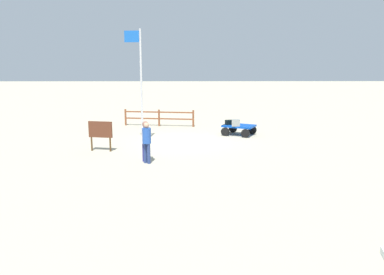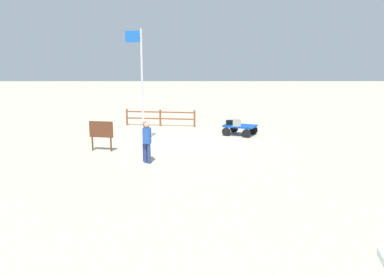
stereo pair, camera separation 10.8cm
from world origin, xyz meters
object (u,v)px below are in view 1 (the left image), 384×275
suitcase_tan (230,122)px  suitcase_grey (236,123)px  luggage_cart (239,128)px  worker_trailing (147,139)px  flagpole (140,78)px  signboard (100,131)px  worker_lead (145,138)px

suitcase_tan → suitcase_grey: 0.64m
luggage_cart → suitcase_tan: 0.58m
luggage_cart → worker_trailing: 7.84m
luggage_cart → flagpole: 6.43m
worker_trailing → suitcase_grey: bearing=-126.6°
luggage_cart → worker_trailing: size_ratio=1.23×
luggage_cart → signboard: 8.09m
suitcase_grey → flagpole: 5.97m
luggage_cart → worker_trailing: bearing=54.0°
worker_trailing → flagpole: size_ratio=0.30×
flagpole → signboard: bearing=47.5°
luggage_cart → suitcase_grey: (0.21, 0.42, 0.34)m
luggage_cart → flagpole: (5.31, 2.20, 2.88)m
suitcase_tan → suitcase_grey: size_ratio=1.20×
luggage_cart → flagpole: flagpole is taller
worker_lead → worker_trailing: bearing=106.6°
suitcase_grey → worker_lead: 7.19m
worker_lead → flagpole: 4.55m
suitcase_tan → flagpole: size_ratio=0.10×
worker_trailing → signboard: worker_trailing is taller
suitcase_tan → signboard: 7.74m
signboard → suitcase_grey: bearing=-151.9°
signboard → flagpole: bearing=-132.5°
worker_lead → signboard: bearing=-41.2°
suitcase_grey → luggage_cart: bearing=-116.9°
suitcase_tan → worker_trailing: (4.11, 6.48, 0.30)m
worker_lead → worker_trailing: size_ratio=1.01×
suitcase_grey → flagpole: (5.10, 1.78, 2.54)m
suitcase_tan → worker_lead: size_ratio=0.33×
flagpole → worker_trailing: bearing=99.9°
worker_lead → flagpole: flagpole is taller
suitcase_grey → suitcase_tan: bearing=-64.9°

